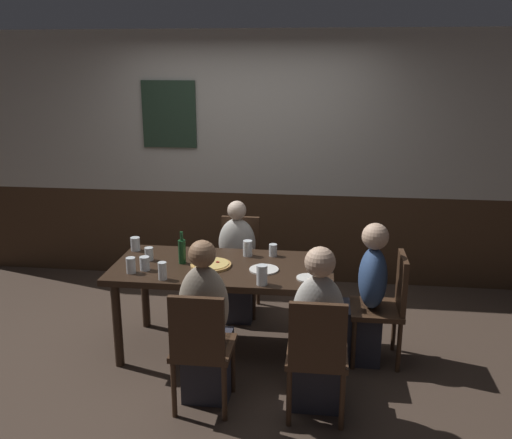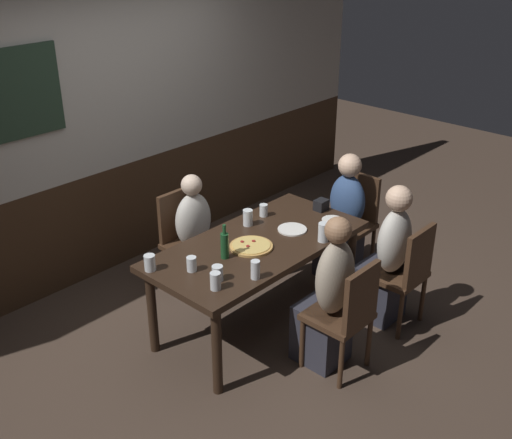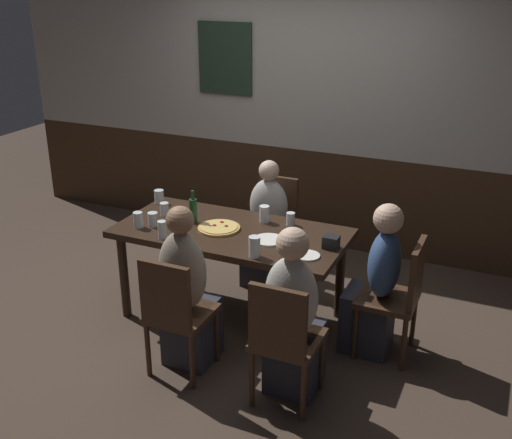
{
  "view_description": "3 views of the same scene",
  "coord_description": "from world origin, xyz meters",
  "px_view_note": "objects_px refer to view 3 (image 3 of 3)",
  "views": [
    {
      "loc": [
        0.77,
        -4.11,
        2.31
      ],
      "look_at": [
        0.25,
        0.14,
        1.09
      ],
      "focal_mm": 39.5,
      "sensor_mm": 36.0,
      "label": 1
    },
    {
      "loc": [
        -3.06,
        -2.81,
        2.96
      ],
      "look_at": [
        -0.08,
        -0.06,
        0.98
      ],
      "focal_mm": 44.04,
      "sensor_mm": 36.0,
      "label": 2
    },
    {
      "loc": [
        1.92,
        -3.82,
        2.56
      ],
      "look_at": [
        0.18,
        0.05,
        0.84
      ],
      "focal_mm": 43.34,
      "sensor_mm": 36.0,
      "label": 3
    }
  ],
  "objects_px": {
    "chair_mid_far": "(274,221)",
    "chair_head_east": "(399,293)",
    "beer_bottle_green": "(193,210)",
    "condiment_caddy": "(331,242)",
    "plate_white_large": "(269,240)",
    "beer_glass_tall": "(162,231)",
    "beer_glass_half": "(264,215)",
    "chair_mid_near": "(175,310)",
    "person_head_east": "(375,290)",
    "plate_white_small": "(307,256)",
    "chair_right_near": "(284,337)",
    "pint_glass_pale": "(159,198)",
    "highball_clear": "(291,220)",
    "pint_glass_stout": "(254,248)",
    "person_mid_near": "(187,299)",
    "pizza": "(219,228)",
    "tumbler_short": "(165,210)",
    "pint_glass_amber": "(138,220)",
    "dining_table": "(231,240)",
    "person_mid_far": "(266,233)",
    "tumbler_water": "(153,220)",
    "person_right_near": "(293,324)"
  },
  "relations": [
    {
      "from": "chair_head_east",
      "to": "tumbler_short",
      "type": "distance_m",
      "value": 1.92
    },
    {
      "from": "person_head_east",
      "to": "plate_white_small",
      "type": "relative_size",
      "value": 6.45
    },
    {
      "from": "chair_mid_far",
      "to": "chair_head_east",
      "type": "distance_m",
      "value": 1.53
    },
    {
      "from": "plate_white_large",
      "to": "condiment_caddy",
      "type": "bearing_deg",
      "value": 7.83
    },
    {
      "from": "chair_mid_far",
      "to": "tumbler_short",
      "type": "relative_size",
      "value": 8.3
    },
    {
      "from": "person_mid_near",
      "to": "beer_glass_half",
      "type": "xyz_separation_m",
      "value": [
        0.16,
        0.93,
        0.3
      ]
    },
    {
      "from": "chair_right_near",
      "to": "person_mid_near",
      "type": "height_order",
      "value": "person_mid_near"
    },
    {
      "from": "chair_head_east",
      "to": "beer_glass_tall",
      "type": "bearing_deg",
      "value": -168.52
    },
    {
      "from": "pizza",
      "to": "beer_glass_tall",
      "type": "xyz_separation_m",
      "value": [
        -0.3,
        -0.32,
        0.05
      ]
    },
    {
      "from": "chair_mid_near",
      "to": "beer_glass_tall",
      "type": "xyz_separation_m",
      "value": [
        -0.39,
        0.5,
        0.3
      ]
    },
    {
      "from": "person_mid_near",
      "to": "plate_white_small",
      "type": "bearing_deg",
      "value": 35.13
    },
    {
      "from": "dining_table",
      "to": "beer_glass_tall",
      "type": "relative_size",
      "value": 13.02
    },
    {
      "from": "person_mid_far",
      "to": "beer_glass_half",
      "type": "distance_m",
      "value": 0.57
    },
    {
      "from": "chair_mid_near",
      "to": "beer_bottle_green",
      "type": "xyz_separation_m",
      "value": [
        -0.33,
        0.85,
        0.35
      ]
    },
    {
      "from": "beer_glass_tall",
      "to": "pint_glass_stout",
      "type": "xyz_separation_m",
      "value": [
        0.74,
        -0.01,
        0.01
      ]
    },
    {
      "from": "chair_right_near",
      "to": "pint_glass_pale",
      "type": "relative_size",
      "value": 7.63
    },
    {
      "from": "chair_mid_far",
      "to": "chair_head_east",
      "type": "relative_size",
      "value": 1.0
    },
    {
      "from": "chair_head_east",
      "to": "chair_mid_far",
      "type": "bearing_deg",
      "value": 146.93
    },
    {
      "from": "highball_clear",
      "to": "pint_glass_stout",
      "type": "xyz_separation_m",
      "value": [
        -0.02,
        -0.62,
        0.02
      ]
    },
    {
      "from": "beer_glass_tall",
      "to": "beer_glass_half",
      "type": "bearing_deg",
      "value": 46.96
    },
    {
      "from": "person_right_near",
      "to": "tumbler_short",
      "type": "distance_m",
      "value": 1.58
    },
    {
      "from": "person_mid_near",
      "to": "plate_white_small",
      "type": "distance_m",
      "value": 0.87
    },
    {
      "from": "person_right_near",
      "to": "plate_white_large",
      "type": "height_order",
      "value": "person_right_near"
    },
    {
      "from": "beer_bottle_green",
      "to": "condiment_caddy",
      "type": "height_order",
      "value": "beer_bottle_green"
    },
    {
      "from": "person_head_east",
      "to": "plate_white_large",
      "type": "height_order",
      "value": "person_head_east"
    },
    {
      "from": "person_head_east",
      "to": "highball_clear",
      "type": "height_order",
      "value": "person_head_east"
    },
    {
      "from": "pint_glass_amber",
      "to": "beer_bottle_green",
      "type": "relative_size",
      "value": 0.46
    },
    {
      "from": "person_head_east",
      "to": "chair_mid_far",
      "type": "bearing_deg",
      "value": 143.29
    },
    {
      "from": "pizza",
      "to": "pint_glass_amber",
      "type": "distance_m",
      "value": 0.62
    },
    {
      "from": "pint_glass_pale",
      "to": "highball_clear",
      "type": "bearing_deg",
      "value": 0.24
    },
    {
      "from": "chair_mid_far",
      "to": "plate_white_large",
      "type": "height_order",
      "value": "chair_mid_far"
    },
    {
      "from": "chair_mid_far",
      "to": "condiment_caddy",
      "type": "bearing_deg",
      "value": -46.91
    },
    {
      "from": "pint_glass_amber",
      "to": "chair_right_near",
      "type": "bearing_deg",
      "value": -22.62
    },
    {
      "from": "person_mid_far",
      "to": "person_mid_near",
      "type": "bearing_deg",
      "value": -90.0
    },
    {
      "from": "person_mid_near",
      "to": "pint_glass_stout",
      "type": "distance_m",
      "value": 0.57
    },
    {
      "from": "beer_glass_tall",
      "to": "plate_white_small",
      "type": "xyz_separation_m",
      "value": [
        1.07,
        0.14,
        -0.05
      ]
    },
    {
      "from": "plate_white_large",
      "to": "beer_glass_half",
      "type": "bearing_deg",
      "value": 118.51
    },
    {
      "from": "chair_head_east",
      "to": "highball_clear",
      "type": "height_order",
      "value": "chair_head_east"
    },
    {
      "from": "person_head_east",
      "to": "chair_head_east",
      "type": "bearing_deg",
      "value": 0.0
    },
    {
      "from": "person_mid_far",
      "to": "plate_white_small",
      "type": "bearing_deg",
      "value": -52.0
    },
    {
      "from": "tumbler_water",
      "to": "plate_white_large",
      "type": "height_order",
      "value": "tumbler_water"
    },
    {
      "from": "beer_glass_half",
      "to": "person_mid_near",
      "type": "bearing_deg",
      "value": -99.95
    },
    {
      "from": "chair_right_near",
      "to": "person_right_near",
      "type": "relative_size",
      "value": 0.75
    },
    {
      "from": "tumbler_water",
      "to": "plate_white_small",
      "type": "bearing_deg",
      "value": -1.23
    },
    {
      "from": "pint_glass_stout",
      "to": "beer_bottle_green",
      "type": "bearing_deg",
      "value": 151.97
    },
    {
      "from": "highball_clear",
      "to": "tumbler_short",
      "type": "xyz_separation_m",
      "value": [
        -0.99,
        -0.22,
        0.0
      ]
    },
    {
      "from": "dining_table",
      "to": "person_mid_far",
      "type": "xyz_separation_m",
      "value": [
        -0.0,
        0.67,
        -0.21
      ]
    },
    {
      "from": "chair_head_east",
      "to": "pint_glass_amber",
      "type": "height_order",
      "value": "chair_head_east"
    },
    {
      "from": "chair_right_near",
      "to": "person_mid_near",
      "type": "distance_m",
      "value": 0.78
    },
    {
      "from": "chair_mid_far",
      "to": "plate_white_large",
      "type": "relative_size",
      "value": 3.86
    }
  ]
}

